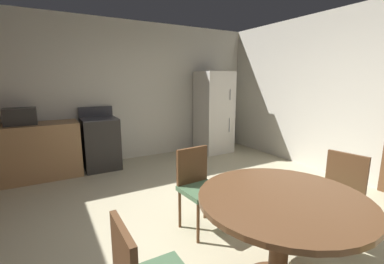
{
  "coord_description": "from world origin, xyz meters",
  "views": [
    {
      "loc": [
        -1.35,
        -2.0,
        1.58
      ],
      "look_at": [
        0.22,
        0.75,
        0.94
      ],
      "focal_mm": 24.27,
      "sensor_mm": 36.0,
      "label": 1
    }
  ],
  "objects_px": {
    "microwave": "(20,116)",
    "chair_north": "(198,183)",
    "refrigerator": "(214,112)",
    "chair_east": "(340,191)",
    "oven_range": "(101,143)",
    "dining_table": "(281,216)"
  },
  "relations": [
    {
      "from": "microwave",
      "to": "chair_north",
      "type": "xyz_separation_m",
      "value": [
        1.68,
        -2.53,
        -0.53
      ]
    },
    {
      "from": "refrigerator",
      "to": "chair_east",
      "type": "xyz_separation_m",
      "value": [
        -0.79,
        -3.35,
        -0.38
      ]
    },
    {
      "from": "oven_range",
      "to": "microwave",
      "type": "xyz_separation_m",
      "value": [
        -1.15,
        -0.0,
        0.56
      ]
    },
    {
      "from": "oven_range",
      "to": "dining_table",
      "type": "xyz_separation_m",
      "value": [
        0.61,
        -3.57,
        0.14
      ]
    },
    {
      "from": "refrigerator",
      "to": "dining_table",
      "type": "height_order",
      "value": "refrigerator"
    },
    {
      "from": "chair_east",
      "to": "refrigerator",
      "type": "bearing_deg",
      "value": -112.73
    },
    {
      "from": "refrigerator",
      "to": "dining_table",
      "type": "distance_m",
      "value": 3.97
    },
    {
      "from": "microwave",
      "to": "dining_table",
      "type": "height_order",
      "value": "microwave"
    },
    {
      "from": "chair_east",
      "to": "chair_north",
      "type": "distance_m",
      "value": 1.41
    },
    {
      "from": "oven_range",
      "to": "refrigerator",
      "type": "height_order",
      "value": "refrigerator"
    },
    {
      "from": "microwave",
      "to": "dining_table",
      "type": "relative_size",
      "value": 0.36
    },
    {
      "from": "oven_range",
      "to": "refrigerator",
      "type": "xyz_separation_m",
      "value": [
        2.42,
        -0.05,
        0.41
      ]
    },
    {
      "from": "microwave",
      "to": "chair_north",
      "type": "relative_size",
      "value": 0.51
    },
    {
      "from": "oven_range",
      "to": "dining_table",
      "type": "relative_size",
      "value": 0.9
    },
    {
      "from": "chair_east",
      "to": "chair_north",
      "type": "relative_size",
      "value": 1.0
    },
    {
      "from": "chair_east",
      "to": "dining_table",
      "type": "bearing_deg",
      "value": -0.0
    },
    {
      "from": "chair_north",
      "to": "dining_table",
      "type": "bearing_deg",
      "value": 0.0
    },
    {
      "from": "chair_east",
      "to": "chair_north",
      "type": "bearing_deg",
      "value": -47.43
    },
    {
      "from": "oven_range",
      "to": "chair_north",
      "type": "xyz_separation_m",
      "value": [
        0.53,
        -2.54,
        0.03
      ]
    },
    {
      "from": "refrigerator",
      "to": "chair_east",
      "type": "distance_m",
      "value": 3.46
    },
    {
      "from": "oven_range",
      "to": "microwave",
      "type": "distance_m",
      "value": 1.28
    },
    {
      "from": "dining_table",
      "to": "chair_east",
      "type": "bearing_deg",
      "value": 9.51
    }
  ]
}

